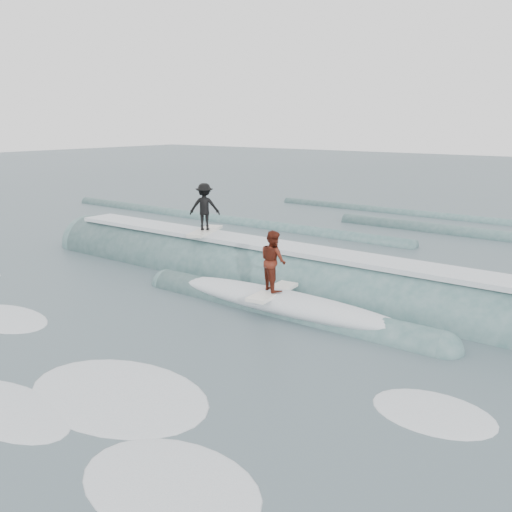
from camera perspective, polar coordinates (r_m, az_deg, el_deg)
The scene contains 6 objects.
ground at distance 14.13m, azimuth -13.26°, elevation -8.32°, with size 160.00×160.00×0.00m, color #3B5056.
breaking_wave at distance 18.18m, azimuth 1.95°, elevation -2.89°, with size 21.45×4.03×2.50m.
surfer_black at distance 19.88m, azimuth -5.16°, elevation 4.70°, with size 1.20×2.07×1.72m.
surfer_red at distance 15.56m, azimuth 1.73°, elevation -0.82°, with size 1.01×2.05×1.77m.
whitewater at distance 12.86m, azimuth -17.34°, elevation -10.83°, with size 18.35×6.35×0.10m.
far_swells at distance 28.23m, azimuth 15.71°, elevation 2.43°, with size 38.52×8.65×0.80m.
Camera 1 is at (10.30, -8.18, 5.16)m, focal length 40.00 mm.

